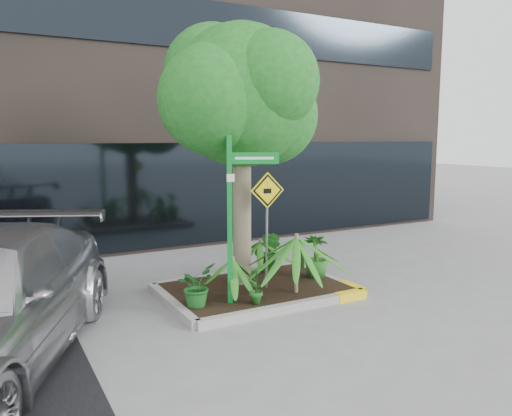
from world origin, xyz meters
TOP-DOWN VIEW (x-y plane):
  - ground at (0.00, 0.00)m, footprint 80.00×80.00m
  - planter at (0.23, 0.27)m, footprint 3.35×2.36m
  - tree at (0.09, 0.64)m, footprint 3.25×2.89m
  - palm_front at (0.65, -0.36)m, footprint 1.17×1.17m
  - palm_left at (-0.42, -0.03)m, footprint 0.77×0.77m
  - palm_back at (0.78, 1.16)m, footprint 0.74×0.74m
  - shrub_a at (-1.15, -0.18)m, footprint 0.86×0.86m
  - shrub_b at (1.52, 0.26)m, footprint 0.67×0.67m
  - shrub_c at (-0.25, -0.55)m, footprint 0.51×0.51m
  - shrub_d at (0.93, 1.03)m, footprint 0.59×0.59m
  - street_sign_post at (-0.53, -0.27)m, footprint 0.78×1.06m
  - cattle_sign at (0.32, 0.10)m, footprint 0.64×0.10m

SIDE VIEW (x-z plane):
  - ground at x=0.00m, z-range 0.00..0.00m
  - planter at x=0.23m, z-range 0.03..0.18m
  - shrub_a at x=-1.15m, z-range 0.15..0.82m
  - shrub_c at x=-0.25m, z-range 0.15..0.87m
  - shrub_d at x=0.93m, z-range 0.15..0.97m
  - shrub_b at x=1.52m, z-range 0.15..1.00m
  - palm_back at x=0.78m, z-range 0.35..1.18m
  - palm_left at x=-0.42m, z-range 0.36..1.22m
  - palm_front at x=0.65m, z-range 0.47..1.77m
  - cattle_sign at x=0.32m, z-range 0.52..2.61m
  - street_sign_post at x=-0.53m, z-range 0.34..3.21m
  - tree at x=0.09m, z-range 1.12..6.00m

